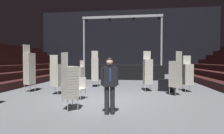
{
  "coord_description": "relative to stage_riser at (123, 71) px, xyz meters",
  "views": [
    {
      "loc": [
        1.25,
        -7.57,
        1.7
      ],
      "look_at": [
        0.17,
        0.44,
        1.4
      ],
      "focal_mm": 28.59,
      "sensor_mm": 36.0,
      "label": 1
    }
  ],
  "objects": [
    {
      "name": "chair_stack_mid_right",
      "position": [
        -2.52,
        -4.88,
        0.14
      ],
      "size": [
        0.58,
        0.58,
        1.71
      ],
      "rotation": [
        0.0,
        0.0,
        2.71
      ],
      "color": "#B2B5BA",
      "rests_on": "ground_plane"
    },
    {
      "name": "stage_riser",
      "position": [
        0.0,
        0.0,
        0.0
      ],
      "size": [
        7.3,
        2.75,
        5.6
      ],
      "color": "black",
      "rests_on": "ground_plane"
    },
    {
      "name": "ground_plane",
      "position": [
        0.0,
        -9.16,
        -0.77
      ],
      "size": [
        22.0,
        30.0,
        0.1
      ],
      "primitive_type": "cube",
      "color": "#515459"
    },
    {
      "name": "chair_stack_front_left",
      "position": [
        -0.98,
        -10.95,
        0.27
      ],
      "size": [
        0.62,
        0.62,
        1.96
      ],
      "rotation": [
        0.0,
        0.0,
        5.55
      ],
      "color": "#B2B5BA",
      "rests_on": "ground_plane"
    },
    {
      "name": "chair_stack_mid_centre",
      "position": [
        -4.49,
        -7.75,
        0.56
      ],
      "size": [
        0.55,
        0.55,
        2.56
      ],
      "rotation": [
        0.0,
        0.0,
        4.42
      ],
      "color": "#B2B5BA",
      "rests_on": "ground_plane"
    },
    {
      "name": "chair_stack_rear_centre",
      "position": [
        3.16,
        -7.75,
        0.35
      ],
      "size": [
        0.62,
        0.62,
        2.14
      ],
      "rotation": [
        0.0,
        0.0,
        0.73
      ],
      "color": "#B2B5BA",
      "rests_on": "ground_plane"
    },
    {
      "name": "chair_stack_front_right",
      "position": [
        -2.71,
        -8.28,
        0.27
      ],
      "size": [
        0.48,
        0.48,
        1.96
      ],
      "rotation": [
        0.0,
        0.0,
        6.2
      ],
      "color": "#B2B5BA",
      "rests_on": "ground_plane"
    },
    {
      "name": "chair_stack_mid_left",
      "position": [
        1.9,
        -6.74,
        0.39
      ],
      "size": [
        0.52,
        0.52,
        2.22
      ],
      "rotation": [
        0.0,
        0.0,
        3.36
      ],
      "color": "#B2B5BA",
      "rests_on": "ground_plane"
    },
    {
      "name": "chair_stack_rear_right",
      "position": [
        -1.36,
        -5.54,
        0.44
      ],
      "size": [
        0.5,
        0.5,
        2.31
      ],
      "rotation": [
        0.0,
        0.0,
        0.15
      ],
      "color": "#B2B5BA",
      "rests_on": "ground_plane"
    },
    {
      "name": "loose_chair_near_man",
      "position": [
        -1.17,
        -9.17,
        -0.18
      ],
      "size": [
        0.55,
        0.55,
        0.95
      ],
      "rotation": [
        0.0,
        0.0,
        2.83
      ],
      "color": "#B2B5BA",
      "rests_on": "ground_plane"
    },
    {
      "name": "equipment_road_case",
      "position": [
        2.99,
        -6.49,
        -0.4
      ],
      "size": [
        1.03,
        0.83,
        0.64
      ],
      "primitive_type": "cube",
      "rotation": [
        0.0,
        0.0,
        -0.28
      ],
      "color": "black",
      "rests_on": "ground_plane"
    },
    {
      "name": "chair_stack_rear_left",
      "position": [
        4.03,
        -6.69,
        0.27
      ],
      "size": [
        0.48,
        0.48,
        1.96
      ],
      "rotation": [
        0.0,
        0.0,
        3.23
      ],
      "color": "#B2B5BA",
      "rests_on": "ground_plane"
    },
    {
      "name": "man_with_tie",
      "position": [
        0.44,
        -11.22,
        0.3
      ],
      "size": [
        0.57,
        0.34,
        1.78
      ],
      "rotation": [
        0.0,
        0.0,
        3.43
      ],
      "color": "black",
      "rests_on": "ground_plane"
    },
    {
      "name": "arena_end_wall",
      "position": [
        0.0,
        5.84,
        3.28
      ],
      "size": [
        22.0,
        0.3,
        8.0
      ],
      "primitive_type": "cube",
      "color": "black",
      "rests_on": "ground_plane"
    }
  ]
}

